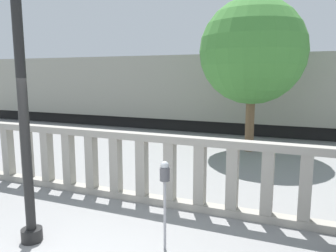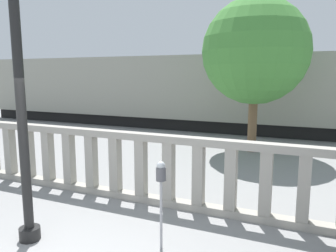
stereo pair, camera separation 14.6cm
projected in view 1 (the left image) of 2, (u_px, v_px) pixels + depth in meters
balustrade at (156, 169)px, 6.45m from camera, size 14.56×0.24×1.41m
lamppost at (18, 31)px, 4.58m from camera, size 0.32×0.32×6.20m
parking_meter at (165, 181)px, 4.69m from camera, size 0.14×0.14×1.33m
train_near at (225, 91)px, 15.02m from camera, size 26.99×2.75×4.00m
tree_left at (253, 52)px, 10.56m from camera, size 3.42×3.42×5.01m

